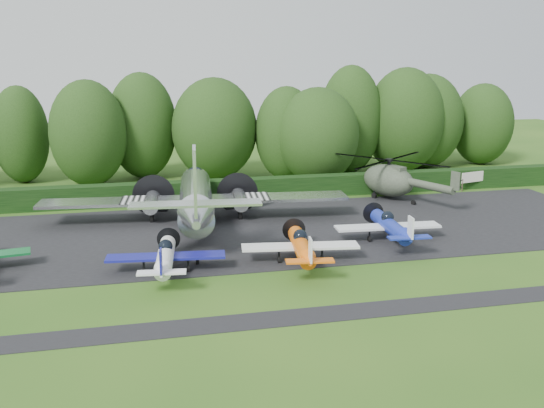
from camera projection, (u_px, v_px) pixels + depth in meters
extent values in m
plane|color=#255116|center=(214.00, 282.00, 36.91)|extent=(160.00, 160.00, 0.00)
cube|color=black|center=(197.00, 236.00, 46.37)|extent=(70.00, 18.00, 0.01)
cube|color=black|center=(229.00, 324.00, 31.23)|extent=(70.00, 2.00, 0.00)
cube|color=black|center=(185.00, 202.00, 56.79)|extent=(90.00, 1.60, 2.00)
cylinder|color=silver|center=(196.00, 199.00, 48.80)|extent=(2.64, 13.75, 2.64)
cone|color=silver|center=(188.00, 180.00, 56.09)|extent=(2.64, 1.72, 2.64)
cone|color=silver|center=(208.00, 218.00, 40.85)|extent=(2.64, 3.44, 2.64)
sphere|color=black|center=(188.00, 176.00, 54.91)|extent=(1.72, 1.72, 1.72)
cube|color=silver|center=(195.00, 200.00, 49.97)|extent=(25.21, 2.75, 0.25)
cube|color=white|center=(138.00, 201.00, 48.96)|extent=(2.98, 2.87, 0.06)
cube|color=white|center=(249.00, 195.00, 50.91)|extent=(2.98, 2.87, 0.06)
cylinder|color=silver|center=(149.00, 203.00, 49.91)|extent=(1.26, 3.67, 1.26)
cylinder|color=silver|center=(237.00, 199.00, 51.47)|extent=(1.26, 3.67, 1.26)
cylinder|color=black|center=(149.00, 196.00, 52.35)|extent=(3.67, 0.03, 3.67)
cylinder|color=black|center=(232.00, 192.00, 53.91)|extent=(3.67, 0.03, 3.67)
cube|color=silver|center=(209.00, 203.00, 39.68)|extent=(8.60, 1.60, 0.16)
cube|color=silver|center=(209.00, 180.00, 38.97)|extent=(0.21, 2.52, 4.35)
cylinder|color=black|center=(150.00, 220.00, 49.78)|extent=(0.29, 1.03, 1.03)
cylinder|color=black|center=(238.00, 215.00, 51.34)|extent=(0.29, 1.03, 1.03)
cylinder|color=black|center=(211.00, 261.00, 40.16)|extent=(0.21, 0.50, 0.50)
cylinder|color=white|center=(165.00, 257.00, 37.92)|extent=(1.03, 5.89, 1.03)
sphere|color=black|center=(164.00, 246.00, 38.42)|extent=(0.90, 0.90, 0.90)
cube|color=navy|center=(165.00, 257.00, 38.47)|extent=(7.49, 1.39, 0.15)
cube|color=white|center=(168.00, 272.00, 34.52)|extent=(2.78, 0.75, 0.11)
cube|color=navy|center=(168.00, 261.00, 34.25)|extent=(0.11, 0.86, 1.39)
cylinder|color=black|center=(162.00, 239.00, 41.52)|extent=(1.61, 0.02, 1.61)
cylinder|color=black|center=(143.00, 272.00, 38.17)|extent=(0.15, 0.47, 0.47)
cylinder|color=black|center=(188.00, 268.00, 38.76)|extent=(0.15, 0.47, 0.47)
cylinder|color=black|center=(164.00, 258.00, 40.80)|extent=(0.13, 0.43, 0.43)
cylinder|color=orange|center=(301.00, 246.00, 39.80)|extent=(1.07, 6.14, 1.07)
sphere|color=black|center=(299.00, 236.00, 40.31)|extent=(0.94, 0.94, 0.94)
cube|color=white|center=(299.00, 246.00, 40.37)|extent=(7.82, 1.45, 0.16)
cube|color=orange|center=(318.00, 261.00, 36.24)|extent=(2.90, 0.78, 0.11)
cube|color=white|center=(319.00, 250.00, 35.96)|extent=(0.11, 0.89, 1.45)
cylinder|color=black|center=(287.00, 230.00, 43.55)|extent=(1.67, 0.02, 1.67)
cylinder|color=black|center=(279.00, 261.00, 40.05)|extent=(0.16, 0.49, 0.49)
cylinder|color=black|center=(321.00, 258.00, 40.67)|extent=(0.16, 0.49, 0.49)
cylinder|color=black|center=(290.00, 248.00, 42.80)|extent=(0.13, 0.45, 0.45)
cylinder|color=#1B2CA2|center=(390.00, 226.00, 44.40)|extent=(1.08, 6.19, 1.08)
sphere|color=black|center=(387.00, 217.00, 44.92)|extent=(0.95, 0.95, 0.95)
cube|color=white|center=(387.00, 227.00, 44.97)|extent=(7.88, 1.46, 0.16)
cube|color=#1B2CA2|center=(413.00, 237.00, 40.81)|extent=(2.93, 0.79, 0.11)
cube|color=white|center=(414.00, 227.00, 40.53)|extent=(0.11, 0.90, 1.46)
cylinder|color=black|center=(370.00, 213.00, 48.18)|extent=(1.69, 0.02, 1.69)
cylinder|color=black|center=(369.00, 240.00, 44.66)|extent=(0.16, 0.50, 0.50)
cylinder|color=black|center=(406.00, 237.00, 45.28)|extent=(0.16, 0.50, 0.50)
cylinder|color=black|center=(375.00, 229.00, 47.42)|extent=(0.14, 0.45, 0.45)
ellipsoid|color=#363E30|center=(388.00, 180.00, 57.78)|extent=(3.14, 5.76, 3.01)
cylinder|color=#363E30|center=(409.00, 187.00, 53.41)|extent=(0.70, 6.04, 0.70)
cube|color=#363E30|center=(426.00, 184.00, 50.24)|extent=(0.12, 0.91, 1.61)
cylinder|color=black|center=(389.00, 165.00, 57.41)|extent=(0.30, 0.30, 0.81)
cylinder|color=black|center=(389.00, 160.00, 57.30)|extent=(0.70, 0.70, 0.25)
cylinder|color=black|center=(389.00, 160.00, 57.30)|extent=(12.08, 12.08, 0.06)
cube|color=#363E30|center=(392.00, 170.00, 56.74)|extent=(0.91, 2.01, 0.70)
ellipsoid|color=black|center=(382.00, 176.00, 59.28)|extent=(1.91, 1.91, 1.72)
cylinder|color=black|center=(374.00, 194.00, 58.69)|extent=(0.18, 0.56, 0.56)
cylinder|color=black|center=(394.00, 193.00, 59.12)|extent=(0.18, 0.56, 0.56)
cylinder|color=black|center=(402.00, 204.00, 55.10)|extent=(0.16, 0.48, 0.48)
cylinder|color=#3F3326|center=(460.00, 185.00, 61.53)|extent=(0.13, 0.13, 1.25)
cylinder|color=#3F3326|center=(487.00, 183.00, 62.20)|extent=(0.13, 0.13, 1.25)
cube|color=silver|center=(474.00, 177.00, 61.69)|extent=(3.34, 0.08, 1.04)
cylinder|color=black|center=(286.00, 164.00, 66.84)|extent=(0.70, 0.70, 3.34)
ellipsoid|color=#1C3611|center=(286.00, 133.00, 66.01)|extent=(6.85, 6.85, 10.22)
cylinder|color=black|center=(349.00, 155.00, 70.57)|extent=(0.70, 0.70, 4.05)
ellipsoid|color=#1C3611|center=(350.00, 120.00, 69.57)|extent=(7.25, 7.25, 12.38)
cylinder|color=black|center=(215.00, 163.00, 67.05)|extent=(0.70, 0.70, 3.65)
ellipsoid|color=#1C3611|center=(214.00, 129.00, 66.15)|extent=(9.33, 9.33, 11.14)
cylinder|color=black|center=(144.00, 161.00, 67.68)|extent=(0.70, 0.70, 3.82)
ellipsoid|color=#1C3611|center=(142.00, 126.00, 66.73)|extent=(7.55, 7.55, 11.67)
cylinder|color=black|center=(425.00, 152.00, 74.09)|extent=(0.70, 0.70, 3.70)
ellipsoid|color=#1C3611|center=(427.00, 121.00, 73.17)|extent=(8.68, 8.68, 11.30)
cylinder|color=black|center=(24.00, 167.00, 65.22)|extent=(0.70, 0.70, 3.40)
ellipsoid|color=#1C3611|center=(20.00, 135.00, 64.38)|extent=(5.89, 5.89, 10.38)
cylinder|color=black|center=(91.00, 169.00, 63.58)|extent=(0.70, 0.70, 3.62)
ellipsoid|color=#1C3611|center=(88.00, 133.00, 62.68)|extent=(7.89, 7.89, 11.06)
cylinder|color=black|center=(392.00, 153.00, 74.65)|extent=(0.70, 0.70, 3.36)
ellipsoid|color=#1C3611|center=(394.00, 125.00, 73.81)|extent=(7.07, 7.07, 10.26)
cylinder|color=black|center=(480.00, 151.00, 76.37)|extent=(0.70, 0.70, 3.29)
ellipsoid|color=#1C3611|center=(482.00, 124.00, 75.56)|extent=(7.55, 7.55, 10.06)
cylinder|color=black|center=(403.00, 154.00, 71.65)|extent=(0.70, 0.70, 3.96)
ellipsoid|color=#1C3611|center=(405.00, 120.00, 70.67)|extent=(9.05, 9.05, 12.10)
cylinder|color=black|center=(317.00, 167.00, 65.18)|extent=(0.70, 0.70, 3.34)
ellipsoid|color=#1C3611|center=(318.00, 135.00, 64.35)|extent=(8.80, 8.80, 10.21)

